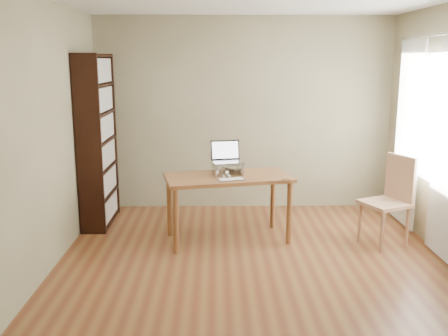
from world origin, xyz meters
The scene contains 10 objects.
room centered at (0.03, 0.01, 1.30)m, with size 4.04×4.54×2.64m.
bookshelf centered at (-1.83, 1.55, 1.05)m, with size 0.30×0.90×2.10m.
curtains centered at (1.92, 0.80, 1.17)m, with size 0.03×1.90×2.25m.
desk centered at (-0.25, 0.91, 0.65)m, with size 1.50×0.97×0.75m.
laptop_stand centered at (-0.25, 0.99, 0.83)m, with size 0.32×0.25×0.13m.
laptop centered at (-0.25, 1.05, 0.94)m, with size 0.38×0.34×0.24m.
keyboard centered at (-0.22, 0.69, 0.76)m, with size 0.30×0.19×0.02m.
coaster centered at (0.38, 0.68, 0.75)m, with size 0.11×0.11×0.01m, color brown.
cat centered at (-0.28, 1.02, 0.81)m, with size 0.23×0.47×0.14m.
chair centered at (1.55, 0.72, 0.54)m, with size 0.59×0.58×1.00m.
Camera 1 is at (-0.38, -4.53, 2.02)m, focal length 40.00 mm.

